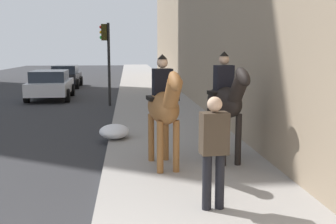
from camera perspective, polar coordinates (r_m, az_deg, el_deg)
The scene contains 7 objects.
mounted_horse_near at distance 8.17m, azimuth -0.57°, elevation 0.89°, with size 2.15×0.76×2.28m.
mounted_horse_far at distance 8.73m, azimuth 7.96°, elevation 1.60°, with size 2.15×0.73×2.33m.
pedestrian_greeting at distance 6.09m, azimuth 6.40°, elevation -4.64°, with size 0.30×0.42×1.70m.
car_near_lane at distance 27.61m, azimuth -13.99°, elevation 4.87°, with size 3.83×1.91×1.44m.
car_mid_lane at distance 21.31m, azimuth -15.98°, elevation 3.74°, with size 4.47×2.20×1.44m.
traffic_light_near_curb at distance 18.23m, azimuth -8.52°, elevation 8.45°, with size 0.20×0.44×3.61m.
snow_pile_far at distance 11.15m, azimuth -7.45°, elevation -2.68°, with size 1.05×0.81×0.36m, color white.
Camera 1 is at (-3.12, -0.53, 2.50)m, focal length 43.93 mm.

